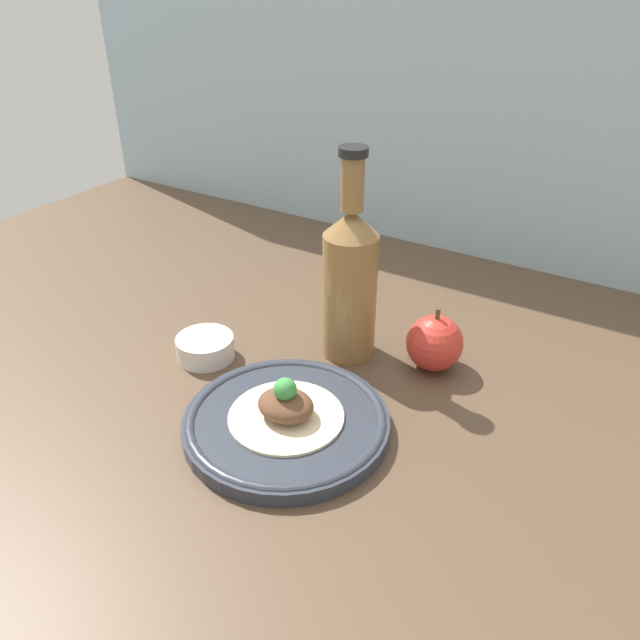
# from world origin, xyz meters

# --- Properties ---
(ground_plane) EXTENTS (1.80, 1.10, 0.04)m
(ground_plane) POSITION_xyz_m (0.00, 0.00, -0.02)
(ground_plane) COLOR brown
(wall_backsplash) EXTENTS (1.80, 0.03, 0.80)m
(wall_backsplash) POSITION_xyz_m (0.00, 0.54, 0.40)
(wall_backsplash) COLOR #9EBCCC
(wall_backsplash) RESTS_ON ground_plane
(plate) EXTENTS (0.26, 0.26, 0.02)m
(plate) POSITION_xyz_m (0.06, -0.11, 0.01)
(plate) COLOR #2D333D
(plate) RESTS_ON ground_plane
(plated_food) EXTENTS (0.15, 0.15, 0.06)m
(plated_food) POSITION_xyz_m (0.06, -0.11, 0.04)
(plated_food) COLOR beige
(plated_food) RESTS_ON plate
(cider_bottle) EXTENTS (0.08, 0.08, 0.31)m
(cider_bottle) POSITION_xyz_m (0.03, 0.09, 0.12)
(cider_bottle) COLOR olive
(cider_bottle) RESTS_ON ground_plane
(apple) EXTENTS (0.08, 0.08, 0.10)m
(apple) POSITION_xyz_m (0.16, 0.12, 0.04)
(apple) COLOR red
(apple) RESTS_ON ground_plane
(dipping_bowl) EXTENTS (0.09, 0.09, 0.03)m
(dipping_bowl) POSITION_xyz_m (-0.14, -0.04, 0.02)
(dipping_bowl) COLOR silver
(dipping_bowl) RESTS_ON ground_plane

